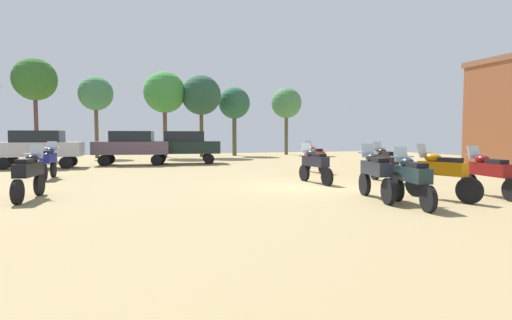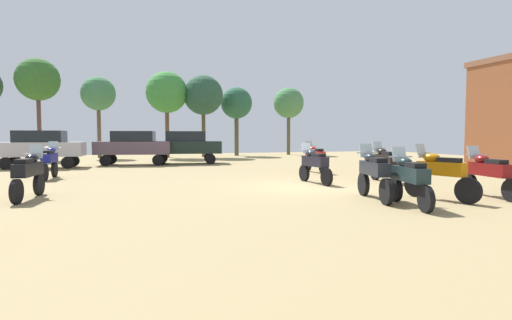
# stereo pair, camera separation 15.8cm
# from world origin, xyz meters

# --- Properties ---
(ground_plane) EXTENTS (44.00, 52.00, 0.02)m
(ground_plane) POSITION_xyz_m (0.00, 0.00, 0.01)
(ground_plane) COLOR #988458
(motorcycle_1) EXTENTS (0.65, 2.24, 1.44)m
(motorcycle_1) POSITION_xyz_m (3.98, -3.76, 0.73)
(motorcycle_1) COLOR black
(motorcycle_1) RESTS_ON ground
(motorcycle_3) EXTENTS (0.74, 2.26, 1.51)m
(motorcycle_3) POSITION_xyz_m (0.63, -3.20, 0.76)
(motorcycle_3) COLOR black
(motorcycle_3) RESTS_ON ground
(motorcycle_4) EXTENTS (0.62, 2.20, 1.49)m
(motorcycle_4) POSITION_xyz_m (2.56, 4.51, 0.75)
(motorcycle_4) COLOR black
(motorcycle_4) RESTS_ON ground
(motorcycle_5) EXTENTS (0.65, 2.21, 1.48)m
(motorcycle_5) POSITION_xyz_m (-8.35, -0.32, 0.75)
(motorcycle_5) COLOR black
(motorcycle_5) RESTS_ON ground
(motorcycle_6) EXTENTS (0.62, 2.24, 1.46)m
(motorcycle_6) POSITION_xyz_m (0.71, 0.68, 0.74)
(motorcycle_6) COLOR black
(motorcycle_6) RESTS_ON ground
(motorcycle_7) EXTENTS (0.84, 2.10, 1.51)m
(motorcycle_7) POSITION_xyz_m (2.29, -3.78, 0.76)
(motorcycle_7) COLOR black
(motorcycle_7) RESTS_ON ground
(motorcycle_8) EXTENTS (0.62, 2.15, 1.51)m
(motorcycle_8) POSITION_xyz_m (-8.79, 5.24, 0.76)
(motorcycle_8) COLOR black
(motorcycle_8) RESTS_ON ground
(motorcycle_9) EXTENTS (0.75, 2.19, 1.45)m
(motorcycle_9) POSITION_xyz_m (0.88, -4.34, 0.74)
(motorcycle_9) COLOR black
(motorcycle_9) RESTS_ON ground
(motorcycle_10) EXTENTS (0.64, 2.26, 1.51)m
(motorcycle_10) POSITION_xyz_m (3.38, 0.24, 0.76)
(motorcycle_10) COLOR black
(motorcycle_10) RESTS_ON ground
(car_1) EXTENTS (4.50, 2.36, 2.00)m
(car_1) POSITION_xyz_m (-2.43, 12.41, 1.19)
(car_1) COLOR black
(car_1) RESTS_ON ground
(car_2) EXTENTS (4.54, 2.51, 2.00)m
(car_2) POSITION_xyz_m (-5.51, 12.23, 1.19)
(car_2) COLOR black
(car_2) RESTS_ON ground
(car_3) EXTENTS (4.40, 2.06, 2.00)m
(car_3) POSITION_xyz_m (-10.28, 11.24, 1.19)
(car_3) COLOR black
(car_3) RESTS_ON ground
(tree_1) EXTENTS (2.60, 2.60, 6.26)m
(tree_1) POSITION_xyz_m (-8.02, 20.75, 4.92)
(tree_1) COLOR brown
(tree_1) RESTS_ON ground
(tree_3) EXTENTS (3.17, 3.17, 6.56)m
(tree_3) POSITION_xyz_m (-0.05, 19.74, 4.96)
(tree_3) COLOR #4E4829
(tree_3) RESTS_ON ground
(tree_4) EXTENTS (3.25, 3.25, 6.76)m
(tree_4) POSITION_xyz_m (-2.92, 19.93, 5.12)
(tree_4) COLOR brown
(tree_4) RESTS_ON ground
(tree_5) EXTENTS (2.69, 2.69, 5.87)m
(tree_5) POSITION_xyz_m (3.05, 21.11, 4.48)
(tree_5) COLOR #4D4A34
(tree_5) RESTS_ON ground
(tree_7) EXTENTS (2.73, 2.73, 6.04)m
(tree_7) POSITION_xyz_m (7.96, 21.32, 4.64)
(tree_7) COLOR #4E4B33
(tree_7) RESTS_ON ground
(tree_8) EXTENTS (3.06, 3.06, 7.33)m
(tree_8) POSITION_xyz_m (-12.07, 20.23, 5.77)
(tree_8) COLOR brown
(tree_8) RESTS_ON ground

